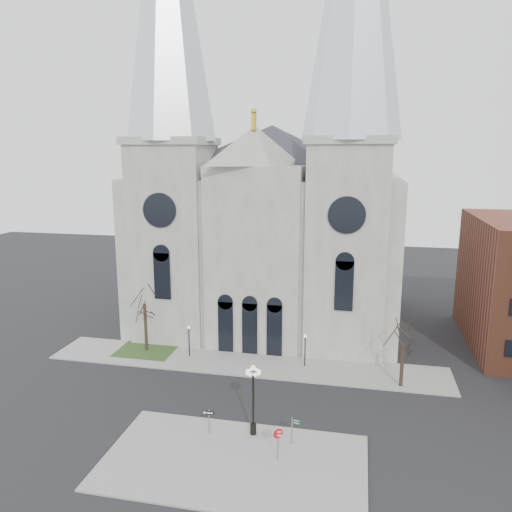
% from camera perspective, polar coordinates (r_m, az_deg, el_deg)
% --- Properties ---
extents(ground, '(160.00, 160.00, 0.00)m').
position_cam_1_polar(ground, '(41.85, -4.95, -18.20)').
color(ground, black).
rests_on(ground, ground).
extents(sidewalk_near, '(18.00, 10.00, 0.14)m').
position_cam_1_polar(sidewalk_near, '(37.03, -2.57, -22.44)').
color(sidewalk_near, gray).
rests_on(sidewalk_near, ground).
extents(sidewalk_far, '(40.00, 6.00, 0.14)m').
position_cam_1_polar(sidewalk_far, '(51.28, -1.31, -12.14)').
color(sidewalk_far, gray).
rests_on(sidewalk_far, ground).
extents(grass_patch, '(6.00, 5.00, 0.18)m').
position_cam_1_polar(grass_patch, '(55.50, -12.38, -10.48)').
color(grass_patch, '#2C461E').
rests_on(grass_patch, ground).
extents(cathedral, '(33.00, 26.66, 54.00)m').
position_cam_1_polar(cathedral, '(58.49, 1.31, 9.47)').
color(cathedral, gray).
rests_on(cathedral, ground).
extents(tree_left, '(3.20, 3.20, 7.50)m').
position_cam_1_polar(tree_left, '(53.68, -12.64, -5.04)').
color(tree_left, black).
rests_on(tree_left, ground).
extents(tree_right, '(3.20, 3.20, 6.00)m').
position_cam_1_polar(tree_right, '(46.76, 16.51, -9.26)').
color(tree_right, black).
rests_on(tree_right, ground).
extents(ped_lamp_left, '(0.32, 0.32, 3.26)m').
position_cam_1_polar(ped_lamp_left, '(52.46, -7.67, -9.01)').
color(ped_lamp_left, black).
rests_on(ped_lamp_left, sidewalk_far).
extents(ped_lamp_right, '(0.32, 0.32, 3.26)m').
position_cam_1_polar(ped_lamp_right, '(49.92, 5.64, -10.07)').
color(ped_lamp_right, black).
rests_on(ped_lamp_right, sidewalk_far).
extents(stop_sign, '(0.85, 0.21, 2.39)m').
position_cam_1_polar(stop_sign, '(36.25, 2.52, -19.92)').
color(stop_sign, slate).
rests_on(stop_sign, sidewalk_near).
extents(globe_lamp, '(1.44, 1.44, 5.53)m').
position_cam_1_polar(globe_lamp, '(38.06, -0.32, -15.21)').
color(globe_lamp, black).
rests_on(globe_lamp, sidewalk_near).
extents(one_way_sign, '(0.84, 0.08, 1.92)m').
position_cam_1_polar(one_way_sign, '(39.35, -5.40, -17.85)').
color(one_way_sign, slate).
rests_on(one_way_sign, sidewalk_near).
extents(street_name_sign, '(0.66, 0.19, 2.09)m').
position_cam_1_polar(street_name_sign, '(38.06, 4.25, -19.08)').
color(street_name_sign, slate).
rests_on(street_name_sign, sidewalk_near).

